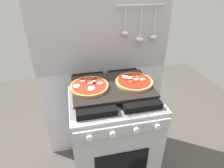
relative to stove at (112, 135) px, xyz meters
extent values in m
cube|color=silver|center=(0.00, 0.34, 0.32)|extent=(1.10, 0.03, 1.55)
cube|color=#ADADB2|center=(0.00, 0.32, 0.70)|extent=(1.08, 0.00, 0.56)
cylinder|color=silver|center=(0.28, 0.30, 0.93)|extent=(0.36, 0.01, 0.01)
cylinder|color=silver|center=(0.17, 0.29, 0.84)|extent=(0.01, 0.01, 0.18)
ellipsoid|color=silver|center=(0.17, 0.29, 0.73)|extent=(0.06, 0.05, 0.03)
cylinder|color=silver|center=(0.28, 0.29, 0.81)|extent=(0.01, 0.01, 0.23)
ellipsoid|color=silver|center=(0.28, 0.29, 0.68)|extent=(0.07, 0.06, 0.04)
cylinder|color=silver|center=(0.40, 0.29, 0.82)|extent=(0.01, 0.01, 0.22)
ellipsoid|color=silver|center=(0.40, 0.29, 0.69)|extent=(0.06, 0.05, 0.03)
cube|color=#B7BABF|center=(0.00, 0.00, -0.02)|extent=(0.60, 0.60, 0.86)
cube|color=black|center=(0.00, 0.00, 0.40)|extent=(0.59, 0.59, 0.01)
cube|color=black|center=(-0.14, 0.00, 0.43)|extent=(0.24, 0.51, 0.04)
cube|color=black|center=(0.14, 0.00, 0.43)|extent=(0.24, 0.51, 0.04)
cube|color=#B7BABF|center=(0.00, -0.31, 0.35)|extent=(0.58, 0.02, 0.07)
cylinder|color=silver|center=(-0.20, -0.33, 0.35)|extent=(0.04, 0.02, 0.04)
cylinder|color=silver|center=(-0.07, -0.33, 0.35)|extent=(0.04, 0.02, 0.04)
cylinder|color=silver|center=(0.07, -0.33, 0.35)|extent=(0.04, 0.02, 0.04)
cylinder|color=silver|center=(0.20, -0.33, 0.35)|extent=(0.04, 0.02, 0.04)
cube|color=black|center=(0.00, -0.30, 0.00)|extent=(0.36, 0.01, 0.28)
cube|color=black|center=(0.00, 0.00, 0.46)|extent=(0.54, 0.38, 0.02)
cylinder|color=#C18947|center=(-0.15, 0.01, 0.47)|extent=(0.26, 0.26, 0.02)
cylinder|color=#B72D19|center=(-0.15, 0.01, 0.49)|extent=(0.23, 0.23, 0.00)
ellipsoid|color=#F4EACC|center=(-0.08, 0.00, 0.49)|extent=(0.04, 0.03, 0.01)
ellipsoid|color=#F4EACC|center=(-0.19, 0.06, 0.49)|extent=(0.03, 0.02, 0.01)
ellipsoid|color=#F4EACC|center=(-0.12, 0.03, 0.49)|extent=(0.03, 0.03, 0.01)
ellipsoid|color=#F4EACC|center=(-0.24, 0.00, 0.49)|extent=(0.05, 0.05, 0.01)
ellipsoid|color=#F4EACC|center=(-0.15, 0.02, 0.49)|extent=(0.03, 0.03, 0.01)
ellipsoid|color=#F4EACC|center=(-0.14, -0.04, 0.49)|extent=(0.05, 0.04, 0.01)
ellipsoid|color=#F4EACC|center=(-0.15, -0.06, 0.49)|extent=(0.04, 0.04, 0.01)
sphere|color=black|center=(-0.10, 0.07, 0.49)|extent=(0.01, 0.01, 0.01)
sphere|color=black|center=(-0.12, 0.02, 0.49)|extent=(0.01, 0.01, 0.01)
sphere|color=black|center=(-0.13, 0.03, 0.49)|extent=(0.01, 0.01, 0.01)
sphere|color=black|center=(-0.12, 0.02, 0.49)|extent=(0.01, 0.01, 0.01)
sphere|color=black|center=(-0.19, 0.09, 0.49)|extent=(0.01, 0.01, 0.01)
sphere|color=black|center=(-0.19, 0.05, 0.49)|extent=(0.01, 0.01, 0.01)
sphere|color=black|center=(-0.12, 0.06, 0.49)|extent=(0.01, 0.01, 0.01)
sphere|color=black|center=(-0.17, 0.03, 0.49)|extent=(0.01, 0.01, 0.01)
sphere|color=black|center=(-0.12, 0.02, 0.49)|extent=(0.01, 0.01, 0.01)
sphere|color=black|center=(-0.12, 0.01, 0.49)|extent=(0.01, 0.01, 0.01)
cylinder|color=tan|center=(0.16, 0.00, 0.47)|extent=(0.26, 0.26, 0.02)
cylinder|color=#AD2614|center=(0.16, 0.00, 0.49)|extent=(0.23, 0.23, 0.00)
ellipsoid|color=beige|center=(0.10, 0.06, 0.49)|extent=(0.03, 0.03, 0.01)
ellipsoid|color=beige|center=(0.17, 0.00, 0.49)|extent=(0.04, 0.03, 0.01)
ellipsoid|color=beige|center=(0.17, 0.00, 0.49)|extent=(0.03, 0.03, 0.01)
ellipsoid|color=beige|center=(0.22, -0.01, 0.49)|extent=(0.04, 0.03, 0.01)
ellipsoid|color=beige|center=(0.14, 0.03, 0.49)|extent=(0.05, 0.04, 0.01)
ellipsoid|color=beige|center=(0.11, 0.05, 0.49)|extent=(0.05, 0.05, 0.01)
cube|color=#19721E|center=(0.19, 0.00, 0.49)|extent=(0.03, 0.01, 0.00)
cube|color=#19721E|center=(0.25, 0.03, 0.49)|extent=(0.02, 0.02, 0.00)
cube|color=red|center=(0.10, 0.02, 0.49)|extent=(0.02, 0.02, 0.00)
cube|color=red|center=(0.20, 0.05, 0.49)|extent=(0.02, 0.02, 0.00)
cube|color=red|center=(0.15, -0.03, 0.49)|extent=(0.02, 0.02, 0.00)
cube|color=gold|center=(0.12, 0.05, 0.49)|extent=(0.01, 0.02, 0.00)
cube|color=gold|center=(0.12, -0.02, 0.49)|extent=(0.03, 0.01, 0.00)
cube|color=#19721E|center=(0.10, 0.06, 0.49)|extent=(0.02, 0.02, 0.00)
cube|color=gold|center=(0.19, 0.03, 0.49)|extent=(0.02, 0.02, 0.00)
cube|color=red|center=(0.12, 0.02, 0.49)|extent=(0.02, 0.02, 0.00)
cube|color=red|center=(0.14, 0.03, 0.49)|extent=(0.03, 0.02, 0.00)
camera|label=1|loc=(-0.24, -1.08, 1.13)|focal=30.25mm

